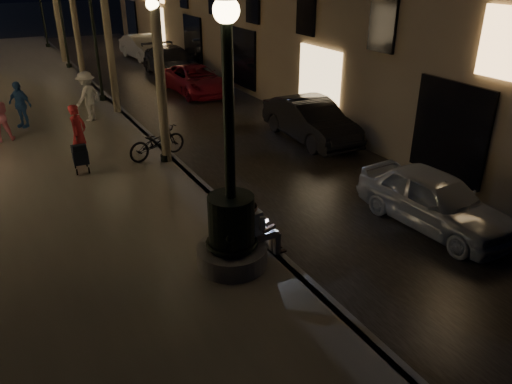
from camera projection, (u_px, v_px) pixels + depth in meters
ground at (117, 109)px, 20.82m from camera, size 120.00×120.00×0.00m
cobble_lane at (184, 100)px, 22.12m from camera, size 6.00×45.00×0.02m
promenade at (12, 121)px, 19.05m from camera, size 8.00×45.00×0.20m
curb_strip at (116, 107)px, 20.78m from camera, size 0.25×45.00×0.20m
fountain_lamppost at (231, 220)px, 9.56m from camera, size 1.40×1.40×5.21m
seated_man_laptop at (259, 227)px, 9.96m from camera, size 0.92×0.31×1.29m
lamp_curb_a at (157, 58)px, 13.76m from camera, size 0.36×0.36×4.81m
lamp_curb_b at (93, 26)px, 20.11m from camera, size 0.36×0.36×4.81m
lamp_curb_c at (60, 10)px, 26.45m from camera, size 0.36×0.36×4.81m
stroller at (80, 155)px, 14.12m from camera, size 0.46×0.97×0.99m
car_front at (435, 200)px, 11.56m from camera, size 1.83×4.01×1.33m
car_second at (311, 120)px, 17.07m from camera, size 1.64×4.36×1.42m
car_third at (196, 80)px, 23.06m from camera, size 2.18×4.52×1.24m
car_rear at (172, 62)px, 26.45m from camera, size 2.07×5.08×1.48m
car_fifth at (143, 47)px, 30.85m from camera, size 1.88×4.46×1.43m
pedestrian_red at (78, 133)px, 14.75m from camera, size 0.72×0.73×1.70m
pedestrian_white at (87, 96)px, 18.38m from camera, size 1.34×1.27×1.82m
pedestrian_blue at (20, 104)px, 17.72m from camera, size 0.93×0.99×1.65m
bicycle at (157, 142)px, 15.10m from camera, size 2.00×1.09×1.00m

